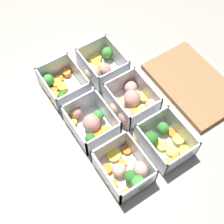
% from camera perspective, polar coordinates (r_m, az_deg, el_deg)
% --- Properties ---
extents(ground_plane, '(4.00, 4.00, 0.00)m').
position_cam_1_polar(ground_plane, '(0.90, 0.00, -0.83)').
color(ground_plane, gray).
extents(container_near_left, '(0.13, 0.12, 0.07)m').
position_cam_1_polar(container_near_left, '(0.94, -9.15, 4.77)').
color(container_near_left, silver).
rests_on(container_near_left, ground_plane).
extents(container_near_center, '(0.15, 0.11, 0.07)m').
position_cam_1_polar(container_near_center, '(0.86, -4.00, -1.93)').
color(container_near_center, silver).
rests_on(container_near_center, ground_plane).
extents(container_near_right, '(0.14, 0.12, 0.07)m').
position_cam_1_polar(container_near_right, '(0.80, 2.71, -10.63)').
color(container_near_right, silver).
rests_on(container_near_right, ground_plane).
extents(container_far_left, '(0.16, 0.13, 0.07)m').
position_cam_1_polar(container_far_left, '(0.96, -1.90, 8.02)').
color(container_far_left, silver).
rests_on(container_far_left, ground_plane).
extents(container_far_center, '(0.14, 0.15, 0.07)m').
position_cam_1_polar(container_far_center, '(0.89, 3.49, 1.66)').
color(container_far_center, silver).
rests_on(container_far_center, ground_plane).
extents(container_far_right, '(0.15, 0.13, 0.07)m').
position_cam_1_polar(container_far_right, '(0.84, 9.37, -5.30)').
color(container_far_right, silver).
rests_on(container_far_right, ground_plane).
extents(cutting_board, '(0.28, 0.18, 0.02)m').
position_cam_1_polar(cutting_board, '(0.98, 14.47, 5.00)').
color(cutting_board, olive).
rests_on(cutting_board, ground_plane).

